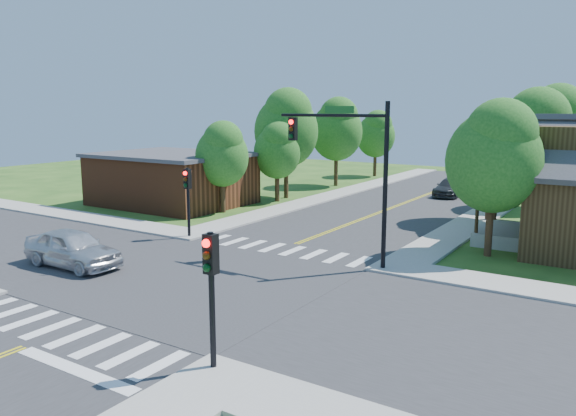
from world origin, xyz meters
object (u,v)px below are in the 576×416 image
Objects in this scene: signal_pole_se at (211,275)px; signal_pole_nw at (188,189)px; car_silver at (73,249)px; signal_mast_ne at (350,156)px; car_dgrey at (450,188)px.

signal_pole_se is 15.84m from signal_pole_nw.
signal_pole_se is 12.53m from car_silver.
car_silver is (-9.94, -6.92, -4.02)m from signal_mast_ne.
signal_mast_ne is 1.89× the size of signal_pole_se.
signal_mast_ne is 12.76m from car_silver.
car_dgrey is (7.82, 29.02, -0.15)m from car_silver.
signal_pole_se is 33.59m from car_dgrey.
signal_pole_nw is 23.40m from car_dgrey.
signal_pole_se reaches higher than car_silver.
signal_pole_se is at bearing -86.02° from car_dgrey.
signal_pole_nw is at bearing -3.69° from car_silver.
signal_mast_ne reaches higher than signal_pole_se.
car_silver is at bearing -107.62° from car_dgrey.
signal_pole_se is 0.77× the size of car_silver.
signal_pole_nw is at bearing -179.93° from signal_mast_ne.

